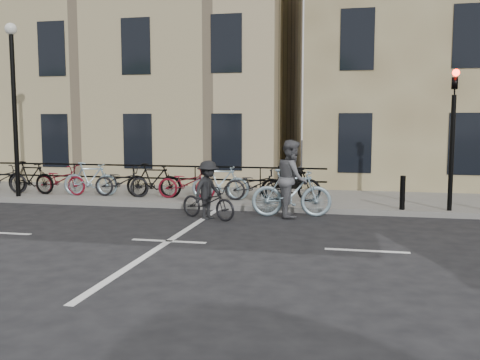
% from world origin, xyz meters
% --- Properties ---
extents(ground, '(120.00, 120.00, 0.00)m').
position_xyz_m(ground, '(0.00, 0.00, 0.00)').
color(ground, black).
rests_on(ground, ground).
extents(sidewalk, '(46.00, 4.00, 0.15)m').
position_xyz_m(sidewalk, '(-4.00, 6.00, 0.07)').
color(sidewalk, slate).
rests_on(sidewalk, ground).
extents(building_west, '(20.00, 10.00, 10.00)m').
position_xyz_m(building_west, '(-9.00, 13.00, 5.15)').
color(building_west, tan).
rests_on(building_west, sidewalk).
extents(traffic_light, '(0.18, 0.30, 3.90)m').
position_xyz_m(traffic_light, '(6.20, 4.34, 2.45)').
color(traffic_light, black).
rests_on(traffic_light, sidewalk).
extents(lamp_post, '(0.36, 0.36, 5.28)m').
position_xyz_m(lamp_post, '(-6.50, 4.40, 3.49)').
color(lamp_post, black).
rests_on(lamp_post, sidewalk).
extents(bollard_east, '(0.14, 0.14, 0.90)m').
position_xyz_m(bollard_east, '(5.00, 4.25, 0.60)').
color(bollard_east, black).
rests_on(bollard_east, sidewalk).
extents(parked_bikes, '(11.45, 1.23, 1.05)m').
position_xyz_m(parked_bikes, '(-2.82, 5.04, 0.65)').
color(parked_bikes, black).
rests_on(parked_bikes, sidewalk).
extents(cyclist_grey, '(2.15, 1.09, 2.01)m').
position_xyz_m(cyclist_grey, '(2.16, 3.42, 0.81)').
color(cyclist_grey, '#89A6B4').
rests_on(cyclist_grey, ground).
extents(cyclist_dark, '(1.76, 1.22, 1.49)m').
position_xyz_m(cyclist_dark, '(0.12, 2.65, 0.59)').
color(cyclist_dark, black).
rests_on(cyclist_dark, ground).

